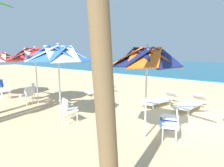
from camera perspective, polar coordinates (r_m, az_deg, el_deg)
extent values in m
plane|color=#D3B784|center=(7.64, 24.26, -10.20)|extent=(80.00, 80.00, 0.00)
cylinder|color=silver|center=(5.47, 10.07, -5.33)|extent=(0.05, 0.05, 2.14)
cube|color=orange|center=(5.25, 15.69, 7.56)|extent=(1.06, 1.05, 0.54)
cube|color=navy|center=(5.60, 14.38, 7.69)|extent=(1.03, 1.11, 0.54)
cube|color=orange|center=(5.77, 11.08, 7.84)|extent=(1.05, 1.06, 0.54)
cube|color=navy|center=(5.69, 7.47, 7.91)|extent=(1.11, 1.03, 0.54)
cube|color=orange|center=(5.38, 5.31, 7.89)|extent=(1.06, 1.05, 0.54)
cube|color=navy|center=(5.02, 6.04, 7.79)|extent=(1.03, 1.11, 0.54)
cube|color=orange|center=(4.82, 9.68, 7.65)|extent=(1.05, 1.06, 0.54)
cube|color=navy|center=(4.92, 13.87, 7.55)|extent=(1.11, 1.03, 0.54)
sphere|color=silver|center=(5.30, 10.54, 11.07)|extent=(0.08, 0.08, 0.08)
cube|color=white|center=(5.62, 16.83, -11.93)|extent=(0.58, 0.58, 0.05)
cube|color=white|center=(5.55, 19.03, -9.84)|extent=(0.26, 0.42, 0.40)
cube|color=white|center=(5.40, 16.89, -11.59)|extent=(0.38, 0.20, 0.03)
cube|color=white|center=(5.77, 16.88, -10.21)|extent=(0.38, 0.20, 0.03)
cylinder|color=white|center=(5.55, 14.84, -14.73)|extent=(0.04, 0.04, 0.41)
cylinder|color=white|center=(5.87, 14.96, -13.36)|extent=(0.04, 0.04, 0.41)
cylinder|color=white|center=(5.55, 18.60, -14.89)|extent=(0.04, 0.04, 0.41)
cylinder|color=white|center=(5.88, 18.49, -13.51)|extent=(0.04, 0.04, 0.41)
cylinder|color=silver|center=(7.15, -15.34, -1.82)|extent=(0.05, 0.05, 2.21)
cube|color=blue|center=(6.72, -11.62, 8.74)|extent=(1.32, 1.27, 0.57)
cube|color=white|center=(7.16, -11.19, 8.76)|extent=(1.26, 1.34, 0.57)
cube|color=blue|center=(7.51, -13.32, 8.70)|extent=(1.27, 1.32, 0.57)
cube|color=white|center=(7.59, -16.67, 8.57)|extent=(1.34, 1.26, 0.57)
cube|color=blue|center=(7.36, -19.59, 8.42)|extent=(1.32, 1.27, 0.57)
cube|color=white|center=(6.93, -20.53, 8.35)|extent=(1.26, 1.34, 0.57)
cube|color=blue|center=(6.55, -18.61, 8.44)|extent=(1.27, 1.32, 0.57)
cube|color=white|center=(6.46, -14.75, 8.61)|extent=(1.34, 1.26, 0.57)
sphere|color=silver|center=(7.03, -15.91, 11.27)|extent=(0.08, 0.08, 0.08)
cube|color=white|center=(6.94, -12.39, -7.70)|extent=(0.53, 0.53, 0.05)
cube|color=white|center=(6.80, -14.00, -6.12)|extent=(0.43, 0.19, 0.40)
cube|color=white|center=(7.08, -13.08, -6.44)|extent=(0.13, 0.39, 0.03)
cube|color=white|center=(6.73, -11.72, -7.22)|extent=(0.13, 0.39, 0.03)
cylinder|color=white|center=(7.23, -11.61, -8.91)|extent=(0.04, 0.04, 0.41)
cylinder|color=white|center=(6.92, -10.37, -9.68)|extent=(0.04, 0.04, 0.41)
cylinder|color=white|center=(7.10, -14.22, -9.34)|extent=(0.04, 0.04, 0.41)
cylinder|color=white|center=(6.79, -13.08, -10.16)|extent=(0.04, 0.04, 0.41)
cylinder|color=silver|center=(9.81, -21.55, 0.70)|extent=(0.05, 0.05, 2.18)
cube|color=red|center=(9.36, -19.22, 8.31)|extent=(1.33, 1.27, 0.56)
cube|color=white|center=(9.79, -18.57, 8.36)|extent=(1.27, 1.35, 0.56)
cube|color=red|center=(10.17, -19.88, 8.30)|extent=(1.27, 1.33, 0.56)
cube|color=white|center=(10.30, -22.30, 8.17)|extent=(1.35, 1.27, 0.56)
cube|color=red|center=(10.10, -24.57, 8.02)|extent=(1.33, 1.27, 0.56)
cube|color=white|center=(9.68, -25.47, 7.94)|extent=(1.27, 1.35, 0.56)
cube|color=red|center=(9.28, -24.32, 8.01)|extent=(1.27, 1.33, 0.56)
cube|color=white|center=(9.14, -21.66, 8.17)|extent=(1.35, 1.27, 0.56)
sphere|color=silver|center=(9.72, -22.12, 10.08)|extent=(0.08, 0.08, 0.08)
cube|color=white|center=(9.85, -24.29, -3.30)|extent=(0.56, 0.56, 0.05)
cube|color=white|center=(9.66, -23.54, -2.11)|extent=(0.23, 0.43, 0.40)
cube|color=white|center=(9.69, -25.17, -2.88)|extent=(0.39, 0.17, 0.03)
cube|color=white|center=(9.96, -23.51, -2.46)|extent=(0.39, 0.17, 0.03)
cylinder|color=white|center=(9.90, -25.64, -4.70)|extent=(0.04, 0.04, 0.41)
cylinder|color=white|center=(10.14, -24.19, -4.30)|extent=(0.04, 0.04, 0.41)
cylinder|color=white|center=(9.65, -24.20, -4.94)|extent=(0.04, 0.04, 0.41)
cylinder|color=white|center=(9.89, -22.76, -4.52)|extent=(0.04, 0.04, 0.41)
cube|color=white|center=(10.79, -23.40, -2.21)|extent=(0.62, 0.62, 0.05)
cube|color=white|center=(10.69, -22.46, -1.02)|extent=(0.36, 0.36, 0.40)
cube|color=white|center=(10.58, -23.78, -1.83)|extent=(0.31, 0.31, 0.03)
cube|color=white|center=(10.96, -23.11, -1.44)|extent=(0.31, 0.31, 0.03)
cylinder|color=white|center=(10.73, -24.51, -3.61)|extent=(0.04, 0.04, 0.41)
cylinder|color=white|center=(11.05, -23.91, -3.21)|extent=(0.04, 0.04, 0.41)
cylinder|color=white|center=(10.62, -22.72, -3.62)|extent=(0.04, 0.04, 0.41)
cylinder|color=white|center=(10.94, -22.16, -3.22)|extent=(0.04, 0.04, 0.41)
cube|color=red|center=(11.88, -29.39, 6.93)|extent=(1.43, 1.33, 0.51)
cube|color=white|center=(12.31, -28.49, 7.04)|extent=(1.34, 1.41, 0.51)
cube|color=red|center=(12.74, -29.26, 7.01)|extent=(1.33, 1.43, 0.51)
cube|color=white|center=(11.58, -29.24, -1.89)|extent=(0.53, 0.53, 0.05)
cube|color=white|center=(11.57, -28.35, -0.70)|extent=(0.43, 0.19, 0.40)
cube|color=white|center=(11.37, -29.15, -1.51)|extent=(0.13, 0.39, 0.03)
cube|color=white|center=(11.76, -29.40, -1.21)|extent=(0.13, 0.39, 0.03)
cylinder|color=white|center=(11.44, -29.91, -3.26)|extent=(0.04, 0.04, 0.41)
cylinder|color=white|center=(11.78, -30.11, -2.95)|extent=(0.04, 0.04, 0.41)
cylinder|color=white|center=(11.48, -28.17, -3.08)|extent=(0.04, 0.04, 0.41)
cylinder|color=white|center=(11.82, -28.41, -2.78)|extent=(0.04, 0.04, 0.41)
cube|color=blue|center=(13.24, -30.54, 0.24)|extent=(0.40, 0.30, 0.40)
cube|color=blue|center=(12.98, -30.35, -0.41)|extent=(0.25, 0.36, 0.03)
cylinder|color=blue|center=(13.18, -29.84, -1.75)|extent=(0.04, 0.04, 0.41)
cube|color=white|center=(8.76, 22.06, -5.91)|extent=(0.78, 1.75, 0.06)
cube|color=white|center=(9.67, 24.60, -3.54)|extent=(0.65, 0.53, 0.36)
cube|color=white|center=(8.13, 21.88, -8.06)|extent=(0.06, 0.06, 0.22)
cube|color=white|center=(8.33, 18.63, -7.46)|extent=(0.06, 0.06, 0.22)
cube|color=white|center=(9.28, 25.03, -6.17)|extent=(0.06, 0.06, 0.22)
cube|color=white|center=(9.46, 22.11, -5.70)|extent=(0.06, 0.06, 0.22)
cube|color=white|center=(9.03, 13.41, -5.03)|extent=(0.92, 1.78, 0.06)
cube|color=white|center=(9.84, 17.15, -2.91)|extent=(0.68, 0.58, 0.36)
cube|color=white|center=(8.43, 12.15, -6.99)|extent=(0.06, 0.06, 0.22)
cube|color=white|center=(8.74, 9.50, -6.33)|extent=(0.06, 0.06, 0.22)
cube|color=white|center=(9.44, 16.96, -5.45)|extent=(0.06, 0.06, 0.22)
cube|color=white|center=(9.72, 14.44, -4.92)|extent=(0.06, 0.06, 0.22)
cube|color=white|center=(11.19, -4.02, -2.07)|extent=(0.75, 1.74, 0.06)
cube|color=white|center=(11.87, -0.24, -0.48)|extent=(0.64, 0.52, 0.36)
cube|color=white|center=(10.62, -5.66, -3.48)|extent=(0.06, 0.06, 0.22)
cube|color=white|center=(11.01, -7.38, -3.06)|extent=(0.06, 0.06, 0.22)
cube|color=white|center=(11.47, -0.79, -2.49)|extent=(0.06, 0.06, 0.22)
cube|color=white|center=(11.83, -2.55, -2.14)|extent=(0.06, 0.06, 0.22)
cylinder|color=brown|center=(2.47, -4.26, 23.36)|extent=(0.27, 0.80, 6.07)
cube|color=blue|center=(6.61, 16.60, -11.09)|extent=(0.48, 0.32, 0.36)
cube|color=white|center=(6.55, 16.68, -9.44)|extent=(0.50, 0.34, 0.04)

